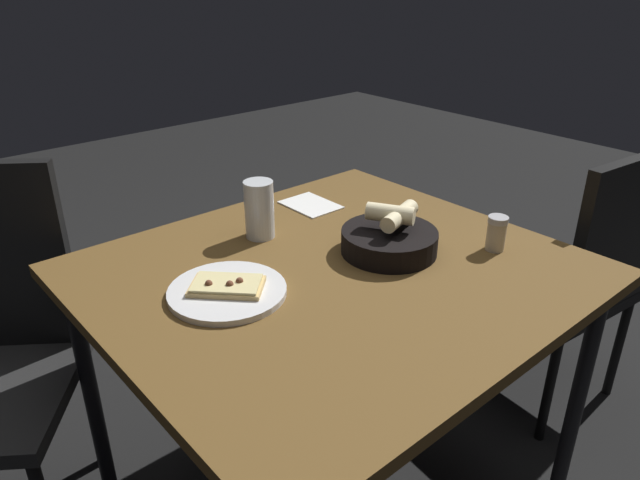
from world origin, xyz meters
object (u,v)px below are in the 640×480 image
pizza_plate (227,290)px  beer_glass (259,213)px  pepper_shaker (496,235)px  chair_far (575,270)px  bread_basket (389,238)px  dining_table (334,292)px

pizza_plate → beer_glass: beer_glass is taller
pepper_shaker → chair_far: chair_far is taller
pizza_plate → beer_glass: size_ratio=1.70×
pizza_plate → bread_basket: bearing=-102.0°
beer_glass → chair_far: 1.03m
beer_glass → pepper_shaker: (-0.44, -0.39, -0.03)m
dining_table → beer_glass: bearing=6.0°
dining_table → bread_basket: bread_basket is taller
bread_basket → beer_glass: (0.28, 0.18, 0.03)m
bread_basket → chair_far: chair_far is taller
beer_glass → dining_table: bearing=-174.0°
chair_far → pizza_plate: bearing=77.7°
dining_table → chair_far: size_ratio=1.17×
pepper_shaker → bread_basket: bearing=51.6°
dining_table → beer_glass: size_ratio=7.11×
pizza_plate → chair_far: 1.16m
pizza_plate → chair_far: size_ratio=0.28×
beer_glass → chair_far: (-0.43, -0.88, -0.30)m
bread_basket → chair_far: size_ratio=0.26×
dining_table → beer_glass: beer_glass is taller
dining_table → pizza_plate: pizza_plate is taller
chair_far → dining_table: bearing=78.2°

